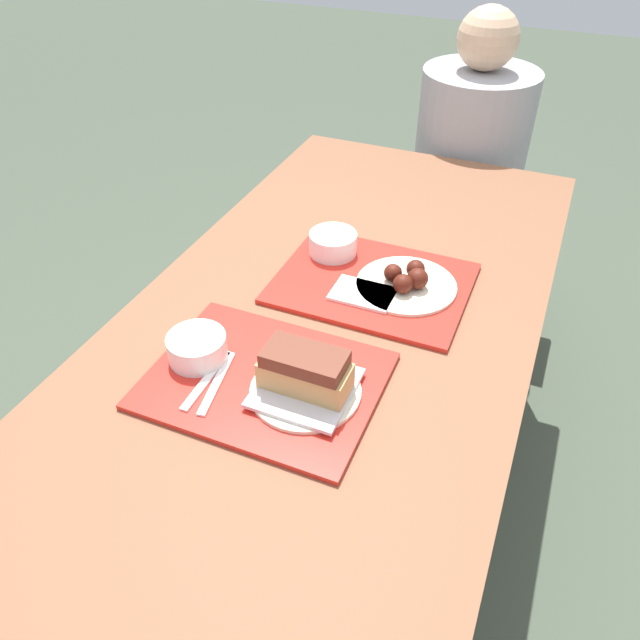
{
  "coord_description": "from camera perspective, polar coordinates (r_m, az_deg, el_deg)",
  "views": [
    {
      "loc": [
        0.39,
        -0.96,
        1.61
      ],
      "look_at": [
        0.01,
        -0.04,
        0.81
      ],
      "focal_mm": 35.0,
      "sensor_mm": 36.0,
      "label": 1
    }
  ],
  "objects": [
    {
      "name": "person_seated_across",
      "position": [
        2.3,
        13.78,
        16.04
      ],
      "size": [
        0.38,
        0.38,
        0.69
      ],
      "color": "#9E9EA3",
      "rests_on": "picnic_bench_far"
    },
    {
      "name": "bowl_coleslaw_near",
      "position": [
        1.24,
        -11.17,
        -2.39
      ],
      "size": [
        0.12,
        0.12,
        0.05
      ],
      "color": "white",
      "rests_on": "tray_near"
    },
    {
      "name": "ground_plane",
      "position": [
        1.91,
        0.33,
        -18.45
      ],
      "size": [
        12.0,
        12.0,
        0.0
      ],
      "primitive_type": "plane",
      "color": "#424C3D"
    },
    {
      "name": "plastic_knife_near",
      "position": [
        1.2,
        -9.42,
        -5.68
      ],
      "size": [
        0.05,
        0.17,
        0.0
      ],
      "color": "white",
      "rests_on": "tray_near"
    },
    {
      "name": "condiment_packet",
      "position": [
        1.23,
        -2.36,
        -3.3
      ],
      "size": [
        0.04,
        0.03,
        0.01
      ],
      "color": "#3F3F47",
      "rests_on": "tray_near"
    },
    {
      "name": "tray_far",
      "position": [
        1.45,
        4.81,
        3.38
      ],
      "size": [
        0.43,
        0.34,
        0.01
      ],
      "color": "red",
      "rests_on": "picnic_table"
    },
    {
      "name": "plastic_fork_near",
      "position": [
        1.2,
        -10.32,
        -5.38
      ],
      "size": [
        0.02,
        0.17,
        0.0
      ],
      "color": "white",
      "rests_on": "tray_near"
    },
    {
      "name": "picnic_bench_far",
      "position": [
        2.46,
        10.83,
        8.68
      ],
      "size": [
        0.82,
        0.28,
        0.48
      ],
      "color": "brown",
      "rests_on": "ground_plane"
    },
    {
      "name": "picnic_table",
      "position": [
        1.39,
        0.43,
        -3.18
      ],
      "size": [
        0.86,
        1.86,
        0.77
      ],
      "color": "brown",
      "rests_on": "ground_plane"
    },
    {
      "name": "wings_plate_far",
      "position": [
        1.42,
        7.97,
        3.54
      ],
      "size": [
        0.23,
        0.23,
        0.06
      ],
      "color": "beige",
      "rests_on": "tray_far"
    },
    {
      "name": "brisket_sandwich_plate",
      "position": [
        1.14,
        -1.36,
        -5.27
      ],
      "size": [
        0.21,
        0.21,
        0.1
      ],
      "color": "beige",
      "rests_on": "tray_near"
    },
    {
      "name": "tray_near",
      "position": [
        1.2,
        -5.07,
        -5.51
      ],
      "size": [
        0.43,
        0.34,
        0.01
      ],
      "color": "red",
      "rests_on": "picnic_table"
    },
    {
      "name": "bowl_coleslaw_far",
      "position": [
        1.52,
        1.19,
        7.13
      ],
      "size": [
        0.12,
        0.12,
        0.05
      ],
      "color": "white",
      "rests_on": "tray_far"
    },
    {
      "name": "napkin_far",
      "position": [
        1.4,
        3.96,
        2.42
      ],
      "size": [
        0.14,
        0.1,
        0.01
      ],
      "color": "white",
      "rests_on": "tray_far"
    }
  ]
}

